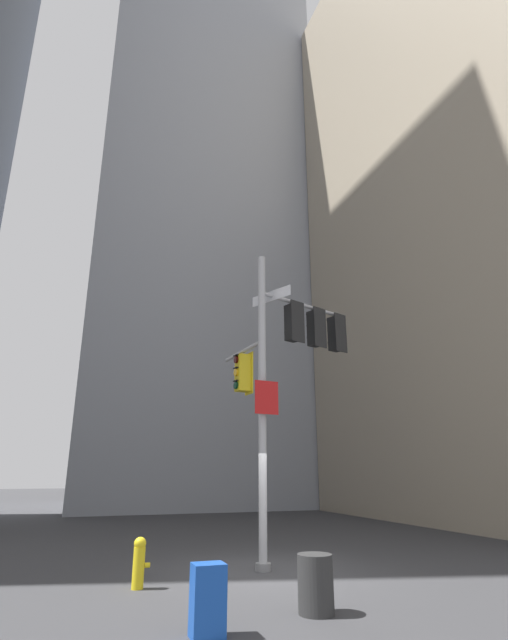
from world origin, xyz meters
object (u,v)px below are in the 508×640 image
object	(u,v)px
trash_bin	(316,584)
signal_pole_assembly	(286,359)
newspaper_box	(208,600)
fire_hydrant	(139,561)

from	to	relation	value
trash_bin	signal_pole_assembly	bearing A→B (deg)	72.35
newspaper_box	signal_pole_assembly	bearing A→B (deg)	55.19
fire_hydrant	signal_pole_assembly	bearing A→B (deg)	20.39
newspaper_box	trash_bin	xyz separation A→B (m)	(1.85, 0.51, -0.03)
fire_hydrant	newspaper_box	distance (m)	3.16
signal_pole_assembly	newspaper_box	bearing A→B (deg)	-124.81
fire_hydrant	trash_bin	world-z (taller)	fire_hydrant
signal_pole_assembly	trash_bin	distance (m)	6.17
signal_pole_assembly	newspaper_box	world-z (taller)	signal_pole_assembly
fire_hydrant	trash_bin	bearing A→B (deg)	-47.08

